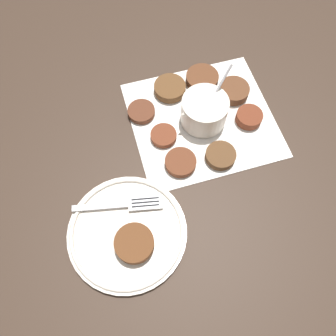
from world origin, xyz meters
name	(u,v)px	position (x,y,z in m)	size (l,w,h in m)	color
ground_plane	(205,124)	(0.00, 0.00, 0.00)	(4.00, 4.00, 0.00)	#38281E
napkin	(203,119)	(0.00, -0.01, 0.00)	(0.36, 0.34, 0.00)	white
sauce_bowl	(203,112)	(0.00, -0.01, 0.03)	(0.13, 0.10, 0.11)	silver
fritter_0	(249,117)	(-0.09, 0.04, 0.01)	(0.06, 0.06, 0.02)	brown
fritter_1	(170,88)	(0.03, -0.11, 0.01)	(0.07, 0.07, 0.02)	brown
fritter_2	(181,162)	(0.10, 0.06, 0.01)	(0.07, 0.07, 0.02)	brown
fritter_3	(234,91)	(-0.10, -0.04, 0.01)	(0.07, 0.07, 0.02)	brown
fritter_4	(221,156)	(0.01, 0.09, 0.01)	(0.06, 0.06, 0.02)	brown
fritter_5	(164,136)	(0.10, -0.01, 0.01)	(0.06, 0.06, 0.01)	brown
fritter_6	(141,112)	(0.11, -0.09, 0.01)	(0.06, 0.06, 0.01)	#5A301F
fritter_7	(202,79)	(-0.05, -0.10, 0.01)	(0.08, 0.08, 0.02)	brown
serving_plate	(127,232)	(0.26, 0.15, 0.01)	(0.23, 0.23, 0.02)	silver
fritter_on_plate	(134,243)	(0.25, 0.18, 0.03)	(0.07, 0.07, 0.02)	brown
fork	(128,204)	(0.23, 0.10, 0.02)	(0.17, 0.09, 0.00)	silver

